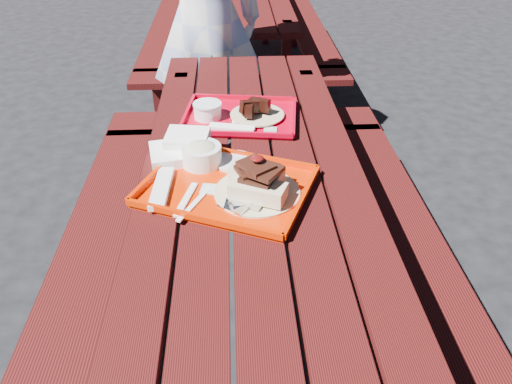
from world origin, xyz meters
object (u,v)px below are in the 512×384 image
far_tray (238,115)px  person (205,20)px  picnic_table_near (254,230)px  picnic_table_far (237,12)px  near_tray (230,176)px

far_tray → person: (-0.15, 0.97, 0.10)m
picnic_table_near → far_tray: bearing=94.8°
picnic_table_near → picnic_table_far: size_ratio=1.00×
picnic_table_near → near_tray: (-0.08, -0.01, 0.23)m
picnic_table_far → person: person is taller
picnic_table_near → picnic_table_far: same height
near_tray → picnic_table_near: bearing=8.7°
picnic_table_far → near_tray: bearing=-91.5°
person → near_tray: bearing=87.1°
picnic_table_far → far_tray: 2.35m
near_tray → far_tray: size_ratio=1.27×
picnic_table_far → near_tray: size_ratio=3.97×
far_tray → picnic_table_near: bearing=-85.2°
near_tray → person: size_ratio=0.35×
near_tray → person: 1.45m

